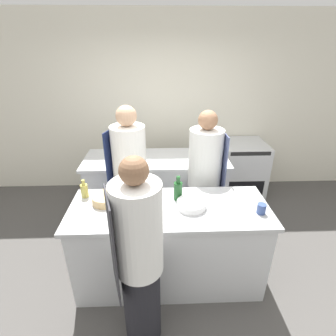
# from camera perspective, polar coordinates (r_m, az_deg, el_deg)

# --- Properties ---
(ground_plane) EXTENTS (16.00, 16.00, 0.00)m
(ground_plane) POSITION_cam_1_polar(r_m,az_deg,el_deg) (3.16, 0.26, -22.37)
(ground_plane) COLOR #4C4947
(wall_back) EXTENTS (8.00, 0.06, 2.80)m
(wall_back) POSITION_cam_1_polar(r_m,az_deg,el_deg) (4.34, -0.90, 13.14)
(wall_back) COLOR silver
(wall_back) RESTS_ON ground_plane
(prep_counter) EXTENTS (1.93, 0.74, 0.92)m
(prep_counter) POSITION_cam_1_polar(r_m,az_deg,el_deg) (2.83, 0.28, -16.17)
(prep_counter) COLOR silver
(prep_counter) RESTS_ON ground_plane
(pass_counter) EXTENTS (1.97, 0.73, 0.92)m
(pass_counter) POSITION_cam_1_polar(r_m,az_deg,el_deg) (3.79, -2.46, -4.15)
(pass_counter) COLOR silver
(pass_counter) RESTS_ON ground_plane
(oven_range) EXTENTS (0.71, 0.69, 0.91)m
(oven_range) POSITION_cam_1_polar(r_m,az_deg,el_deg) (4.49, 15.55, -0.22)
(oven_range) COLOR silver
(oven_range) RESTS_ON ground_plane
(chef_at_prep_near) EXTENTS (0.41, 0.40, 1.72)m
(chef_at_prep_near) POSITION_cam_1_polar(r_m,az_deg,el_deg) (2.11, -6.31, -19.43)
(chef_at_prep_near) COLOR black
(chef_at_prep_near) RESTS_ON ground_plane
(chef_at_stove) EXTENTS (0.41, 0.39, 1.69)m
(chef_at_stove) POSITION_cam_1_polar(r_m,az_deg,el_deg) (3.22, 7.89, -2.51)
(chef_at_stove) COLOR black
(chef_at_stove) RESTS_ON ground_plane
(chef_at_pass_far) EXTENTS (0.44, 0.42, 1.77)m
(chef_at_pass_far) POSITION_cam_1_polar(r_m,az_deg,el_deg) (3.07, -8.15, -2.99)
(chef_at_pass_far) COLOR black
(chef_at_pass_far) RESTS_ON ground_plane
(bottle_olive_oil) EXTENTS (0.06, 0.06, 0.28)m
(bottle_olive_oil) POSITION_cam_1_polar(r_m,az_deg,el_deg) (2.48, -9.27, -6.88)
(bottle_olive_oil) COLOR #2D5175
(bottle_olive_oil) RESTS_ON prep_counter
(bottle_vinegar) EXTENTS (0.09, 0.09, 0.25)m
(bottle_vinegar) POSITION_cam_1_polar(r_m,az_deg,el_deg) (2.62, 2.20, -4.83)
(bottle_vinegar) COLOR #19471E
(bottle_vinegar) RESTS_ON prep_counter
(bottle_wine) EXTENTS (0.07, 0.07, 0.19)m
(bottle_wine) POSITION_cam_1_polar(r_m,az_deg,el_deg) (2.80, -17.73, -4.62)
(bottle_wine) COLOR #B2A84C
(bottle_wine) RESTS_ON prep_counter
(bowl_mixing_large) EXTENTS (0.28, 0.28, 0.07)m
(bowl_mixing_large) POSITION_cam_1_polar(r_m,az_deg,el_deg) (2.54, 5.13, -7.91)
(bowl_mixing_large) COLOR white
(bowl_mixing_large) RESTS_ON prep_counter
(bowl_prep_small) EXTENTS (0.27, 0.27, 0.08)m
(bowl_prep_small) POSITION_cam_1_polar(r_m,az_deg,el_deg) (2.67, -13.35, -6.54)
(bowl_prep_small) COLOR tan
(bowl_prep_small) RESTS_ON prep_counter
(cup) EXTENTS (0.08, 0.08, 0.10)m
(cup) POSITION_cam_1_polar(r_m,az_deg,el_deg) (2.59, 19.67, -8.34)
(cup) COLOR #33477F
(cup) RESTS_ON prep_counter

